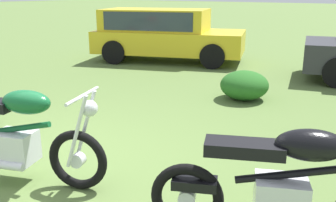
# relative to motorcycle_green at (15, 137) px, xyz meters

# --- Properties ---
(ground_plane) EXTENTS (120.00, 120.00, 0.00)m
(ground_plane) POSITION_rel_motorcycle_green_xyz_m (-0.01, 0.19, -0.49)
(ground_plane) COLOR #567038
(motorcycle_green) EXTENTS (1.96, 0.99, 1.02)m
(motorcycle_green) POSITION_rel_motorcycle_green_xyz_m (0.00, 0.00, 0.00)
(motorcycle_green) COLOR black
(motorcycle_green) RESTS_ON ground
(motorcycle_black) EXTENTS (1.88, 1.10, 1.02)m
(motorcycle_black) POSITION_rel_motorcycle_green_xyz_m (2.58, 0.58, -0.01)
(motorcycle_black) COLOR black
(motorcycle_black) RESTS_ON ground
(car_yellow) EXTENTS (4.44, 3.10, 1.43)m
(car_yellow) POSITION_rel_motorcycle_green_xyz_m (-2.94, 6.68, 0.34)
(car_yellow) COLOR gold
(car_yellow) RESTS_ON ground
(shrub_low) EXTENTS (0.87, 0.90, 0.53)m
(shrub_low) POSITION_rel_motorcycle_green_xyz_m (0.63, 4.26, -0.23)
(shrub_low) COLOR #235D1E
(shrub_low) RESTS_ON ground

